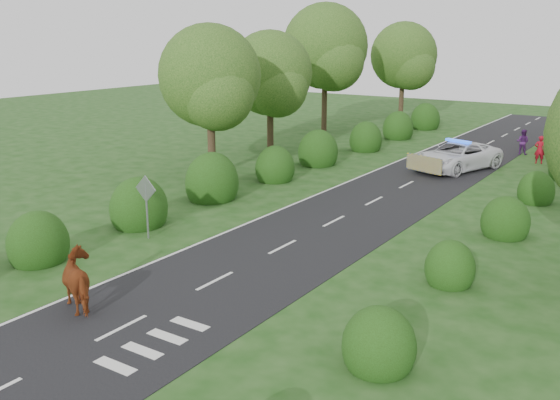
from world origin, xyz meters
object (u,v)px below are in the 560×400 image
Objects in this scene: pedestrian_red at (540,150)px; pedestrian_purple at (523,142)px; road_sign at (146,198)px; police_van at (457,156)px; cow at (83,285)px.

pedestrian_red reaches higher than pedestrian_purple.
road_sign is 27.68m from pedestrian_purple.
pedestrian_red is (3.64, 4.69, 0.05)m from police_van.
police_van is 3.73× the size of pedestrian_red.
police_van is 3.89× the size of pedestrian_purple.
road_sign is 1.24× the size of cow.
police_van reaches higher than pedestrian_purple.
cow is at bearing 85.19° from pedestrian_purple.
road_sign is 1.52× the size of pedestrian_purple.
cow is 1.22× the size of pedestrian_purple.
pedestrian_red is (9.61, 23.88, -0.79)m from road_sign.
police_van reaches higher than cow.
pedestrian_purple is at bearing 73.18° from road_sign.
police_van is at bearing -167.91° from cow.
road_sign is at bearing -132.75° from cow.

